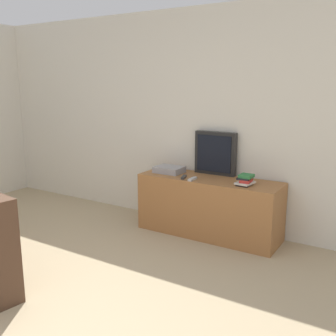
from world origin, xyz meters
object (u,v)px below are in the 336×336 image
(television, at_px, (215,153))
(set_top_box, at_px, (169,170))
(remote_on_stand, at_px, (193,179))
(remote_secondary, at_px, (184,177))
(tv_stand, at_px, (209,207))
(book_stack, at_px, (245,180))

(television, bearing_deg, set_top_box, -157.29)
(remote_on_stand, distance_m, remote_secondary, 0.13)
(set_top_box, bearing_deg, remote_on_stand, -23.40)
(remote_on_stand, bearing_deg, television, 77.28)
(set_top_box, bearing_deg, tv_stand, -0.66)
(book_stack, relative_size, remote_on_stand, 1.47)
(remote_secondary, relative_size, set_top_box, 0.45)
(remote_on_stand, height_order, remote_secondary, same)
(tv_stand, xyz_separation_m, remote_secondary, (-0.25, -0.15, 0.35))
(television, height_order, remote_secondary, television)
(television, bearing_deg, book_stack, -30.92)
(remote_on_stand, xyz_separation_m, set_top_box, (-0.42, 0.18, 0.03))
(remote_on_stand, bearing_deg, set_top_box, 156.60)
(remote_secondary, height_order, set_top_box, set_top_box)
(television, relative_size, book_stack, 2.23)
(tv_stand, distance_m, remote_secondary, 0.46)
(tv_stand, height_order, remote_on_stand, remote_on_stand)
(tv_stand, distance_m, remote_on_stand, 0.41)
(book_stack, bearing_deg, set_top_box, 175.25)
(book_stack, xyz_separation_m, remote_secondary, (-0.71, -0.07, -0.04))
(remote_on_stand, relative_size, remote_secondary, 1.03)
(tv_stand, height_order, set_top_box, set_top_box)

